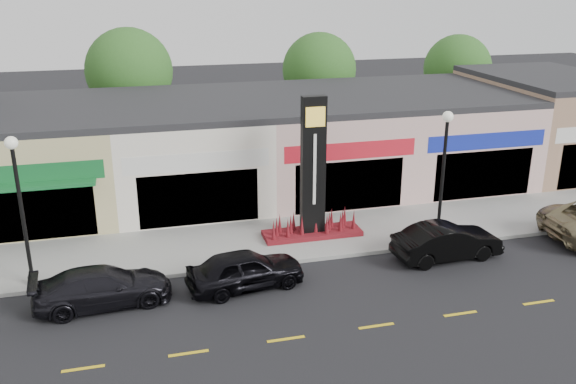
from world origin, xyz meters
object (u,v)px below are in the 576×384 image
object	(u,v)px
lamp_west_near	(20,197)
car_black_sedan	(245,270)
car_black_conv	(447,242)
lamp_east_near	(444,163)
pylon_sign	(313,188)
car_dark_sedan	(103,287)

from	to	relation	value
lamp_west_near	car_black_sedan	bearing A→B (deg)	-14.35
car_black_sedan	car_black_conv	bearing A→B (deg)	-95.99
lamp_west_near	lamp_east_near	distance (m)	16.00
lamp_east_near	pylon_sign	bearing A→B (deg)	161.25
lamp_west_near	lamp_east_near	world-z (taller)	same
pylon_sign	car_black_sedan	size ratio (longest dim) A/B	1.43
lamp_east_near	car_dark_sedan	bearing A→B (deg)	-172.07
lamp_east_near	car_black_conv	bearing A→B (deg)	-104.95
lamp_east_near	car_black_sedan	bearing A→B (deg)	-167.51
lamp_east_near	car_black_conv	distance (m)	3.17
lamp_east_near	car_dark_sedan	xyz separation A→B (m)	(-13.49, -1.88, -2.81)
pylon_sign	car_black_sedan	distance (m)	5.31
lamp_east_near	pylon_sign	size ratio (longest dim) A/B	0.91
car_black_sedan	car_dark_sedan	bearing A→B (deg)	81.04
lamp_east_near	car_black_sedan	xyz separation A→B (m)	(-8.58, -1.90, -2.76)
pylon_sign	car_dark_sedan	distance (m)	9.35
lamp_west_near	pylon_sign	xyz separation A→B (m)	(11.00, 1.70, -1.20)
pylon_sign	car_black_conv	distance (m)	5.82
lamp_west_near	lamp_east_near	size ratio (longest dim) A/B	1.00
pylon_sign	car_black_sedan	world-z (taller)	pylon_sign
pylon_sign	lamp_west_near	bearing A→B (deg)	-171.23
car_black_sedan	car_black_conv	xyz separation A→B (m)	(8.17, 0.39, -0.00)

